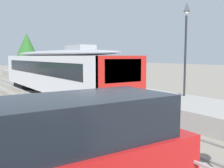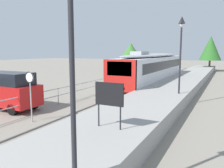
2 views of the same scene
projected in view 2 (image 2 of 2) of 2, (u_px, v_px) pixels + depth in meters
ground_plane at (120, 86)px, 25.26m from camera, size 160.00×160.00×0.00m
track_rails at (146, 88)px, 23.90m from camera, size 3.20×60.00×0.14m
commuter_train at (153, 67)px, 25.78m from camera, size 2.82×18.39×3.74m
station_platform at (177, 86)px, 22.37m from camera, size 3.90×60.00×0.90m
platform_lamp_near_end at (71, 16)px, 4.75m from camera, size 0.34×0.34×5.35m
platform_lamp_mid_platform at (181, 40)px, 15.61m from camera, size 0.34×0.34×5.35m
platform_notice_board at (109, 96)px, 8.73m from camera, size 1.20×0.08×1.80m
speed_limit_sign at (30, 84)px, 12.21m from camera, size 0.61×0.10×2.81m
carpark_fence at (58, 93)px, 16.47m from camera, size 0.06×36.06×1.25m
parked_van_red at (6, 90)px, 15.15m from camera, size 4.91×1.97×2.51m
tree_behind_carpark at (210, 48)px, 43.77m from camera, size 4.09×4.09×6.81m
tree_behind_station_far at (131, 52)px, 52.65m from camera, size 4.84×4.84×5.69m
tree_distant_left at (131, 53)px, 43.20m from camera, size 5.34×5.34×5.38m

